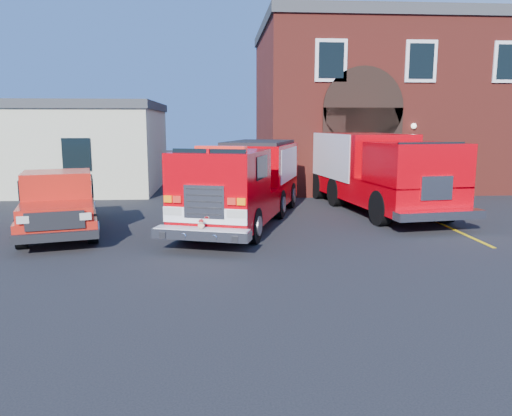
{
  "coord_description": "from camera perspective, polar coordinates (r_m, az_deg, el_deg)",
  "views": [
    {
      "loc": [
        -0.87,
        -13.04,
        3.33
      ],
      "look_at": [
        0.0,
        -1.2,
        1.3
      ],
      "focal_mm": 35.0,
      "sensor_mm": 36.0,
      "label": 1
    }
  ],
  "objects": [
    {
      "name": "fire_engine",
      "position": [
        16.81,
        -1.28,
        3.08
      ],
      "size": [
        4.95,
        9.06,
        2.69
      ],
      "color": "black",
      "rests_on": "ground"
    },
    {
      "name": "parking_stripe_near",
      "position": [
        16.2,
        23.0,
        -2.93
      ],
      "size": [
        0.12,
        3.0,
        0.01
      ],
      "primitive_type": "cube",
      "color": "#DBB20B",
      "rests_on": "ground"
    },
    {
      "name": "fire_station",
      "position": [
        28.78,
        16.15,
        11.15
      ],
      "size": [
        15.2,
        10.2,
        8.45
      ],
      "color": "maroon",
      "rests_on": "ground"
    },
    {
      "name": "side_building",
      "position": [
        27.3,
        -21.67,
        6.65
      ],
      "size": [
        10.2,
        8.2,
        4.35
      ],
      "color": "beige",
      "rests_on": "ground"
    },
    {
      "name": "parking_stripe_far",
      "position": [
        21.61,
        15.8,
        0.47
      ],
      "size": [
        0.12,
        3.0,
        0.01
      ],
      "primitive_type": "cube",
      "color": "#DBB20B",
      "rests_on": "ground"
    },
    {
      "name": "secondary_truck",
      "position": [
        19.89,
        13.37,
        4.4
      ],
      "size": [
        3.97,
        9.26,
        2.91
      ],
      "color": "black",
      "rests_on": "ground"
    },
    {
      "name": "ground",
      "position": [
        13.49,
        -0.37,
        -4.59
      ],
      "size": [
        100.0,
        100.0,
        0.0
      ],
      "primitive_type": "plane",
      "color": "black",
      "rests_on": "ground"
    },
    {
      "name": "pickup_truck",
      "position": [
        16.44,
        -21.6,
        0.51
      ],
      "size": [
        3.53,
        6.16,
        1.9
      ],
      "color": "black",
      "rests_on": "ground"
    },
    {
      "name": "parking_stripe_mid",
      "position": [
        18.86,
        18.88,
        -0.99
      ],
      "size": [
        0.12,
        3.0,
        0.01
      ],
      "primitive_type": "cube",
      "color": "#DBB20B",
      "rests_on": "ground"
    }
  ]
}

